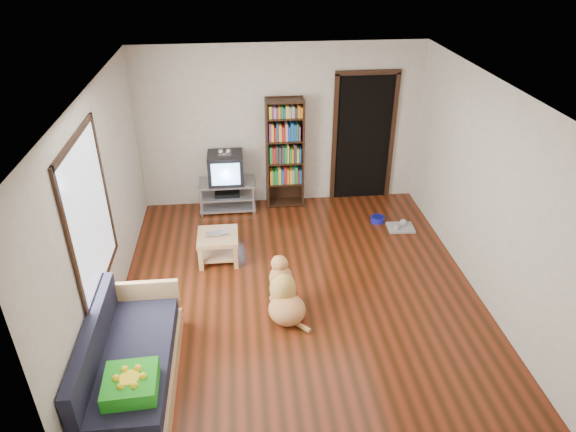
{
  "coord_description": "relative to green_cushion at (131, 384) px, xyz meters",
  "views": [
    {
      "loc": [
        -0.68,
        -5.25,
        4.08
      ],
      "look_at": [
        -0.1,
        0.33,
        0.9
      ],
      "focal_mm": 32.0,
      "sensor_mm": 36.0,
      "label": 1
    }
  ],
  "objects": [
    {
      "name": "sofa",
      "position": [
        -0.12,
        0.48,
        -0.24
      ],
      "size": [
        0.8,
        1.8,
        0.8
      ],
      "color": "tan",
      "rests_on": "ground"
    },
    {
      "name": "dog",
      "position": [
        1.52,
        1.43,
        -0.24
      ],
      "size": [
        0.52,
        0.81,
        0.71
      ],
      "color": "#C77F4C",
      "rests_on": "ground"
    },
    {
      "name": "laptop",
      "position": [
        0.72,
        2.62,
        -0.09
      ],
      "size": [
        0.33,
        0.24,
        0.02
      ],
      "primitive_type": "imported",
      "rotation": [
        0.0,
        0.0,
        0.15
      ],
      "color": "silver",
      "rests_on": "coffee_table"
    },
    {
      "name": "green_cushion",
      "position": [
        0.0,
        0.0,
        0.0
      ],
      "size": [
        0.49,
        0.49,
        0.16
      ],
      "primitive_type": "cube",
      "rotation": [
        0.0,
        0.0,
        0.04
      ],
      "color": "green",
      "rests_on": "sofa"
    },
    {
      "name": "wall_right",
      "position": [
        4.0,
        1.86,
        0.8
      ],
      "size": [
        0.0,
        5.0,
        5.0
      ],
      "primitive_type": "plane",
      "rotation": [
        1.57,
        0.0,
        -1.57
      ],
      "color": "beige",
      "rests_on": "ground"
    },
    {
      "name": "ground",
      "position": [
        1.75,
        1.86,
        -0.5
      ],
      "size": [
        5.0,
        5.0,
        0.0
      ],
      "primitive_type": "plane",
      "color": "#5F2210",
      "rests_on": "ground"
    },
    {
      "name": "bookshelf",
      "position": [
        1.8,
        4.21,
        0.5
      ],
      "size": [
        0.6,
        0.3,
        1.8
      ],
      "color": "black",
      "rests_on": "ground"
    },
    {
      "name": "wall_front",
      "position": [
        1.75,
        -0.64,
        0.8
      ],
      "size": [
        4.5,
        0.0,
        4.5
      ],
      "primitive_type": "plane",
      "rotation": [
        -1.57,
        0.0,
        0.0
      ],
      "color": "beige",
      "rests_on": "ground"
    },
    {
      "name": "grey_rag",
      "position": [
        3.5,
        3.21,
        -0.48
      ],
      "size": [
        0.42,
        0.35,
        0.03
      ],
      "primitive_type": "cube",
      "rotation": [
        0.0,
        0.0,
        -0.07
      ],
      "color": "gray",
      "rests_on": "ground"
    },
    {
      "name": "wall_left",
      "position": [
        -0.5,
        1.86,
        0.8
      ],
      "size": [
        0.0,
        5.0,
        5.0
      ],
      "primitive_type": "plane",
      "rotation": [
        1.57,
        0.0,
        1.57
      ],
      "color": "beige",
      "rests_on": "ground"
    },
    {
      "name": "ceiling",
      "position": [
        1.75,
        1.86,
        2.1
      ],
      "size": [
        5.0,
        5.0,
        0.0
      ],
      "primitive_type": "plane",
      "rotation": [
        3.14,
        0.0,
        0.0
      ],
      "color": "white",
      "rests_on": "ground"
    },
    {
      "name": "crt_tv",
      "position": [
        0.85,
        4.14,
        0.24
      ],
      "size": [
        0.55,
        0.52,
        0.58
      ],
      "color": "black",
      "rests_on": "tv_stand"
    },
    {
      "name": "window",
      "position": [
        -0.48,
        1.36,
        1.0
      ],
      "size": [
        0.03,
        1.46,
        1.7
      ],
      "color": "white",
      "rests_on": "wall_left"
    },
    {
      "name": "doorway",
      "position": [
        3.1,
        4.34,
        0.62
      ],
      "size": [
        1.03,
        0.05,
        2.19
      ],
      "color": "black",
      "rests_on": "wall_back"
    },
    {
      "name": "coffee_table",
      "position": [
        0.72,
        2.65,
        -0.22
      ],
      "size": [
        0.55,
        0.55,
        0.4
      ],
      "color": "tan",
      "rests_on": "ground"
    },
    {
      "name": "dog_bowl",
      "position": [
        3.2,
        3.46,
        -0.46
      ],
      "size": [
        0.22,
        0.22,
        0.08
      ],
      "primitive_type": "cylinder",
      "color": "#18169A",
      "rests_on": "ground"
    },
    {
      "name": "wall_back",
      "position": [
        1.75,
        4.36,
        0.8
      ],
      "size": [
        4.5,
        0.0,
        4.5
      ],
      "primitive_type": "plane",
      "rotation": [
        1.57,
        0.0,
        0.0
      ],
      "color": "beige",
      "rests_on": "ground"
    },
    {
      "name": "tv_stand",
      "position": [
        0.85,
        4.11,
        -0.23
      ],
      "size": [
        0.9,
        0.45,
        0.5
      ],
      "color": "#99999E",
      "rests_on": "ground"
    }
  ]
}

